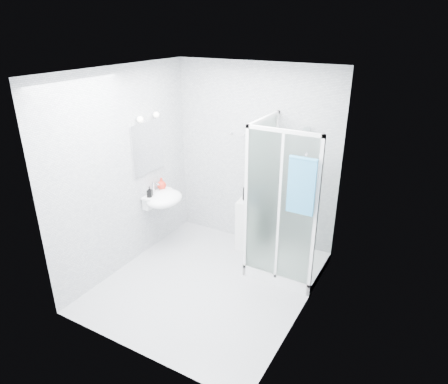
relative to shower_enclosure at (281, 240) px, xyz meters
The scene contains 12 objects.
room 1.33m from the shower_enclosure, 131.13° to the right, with size 2.40×2.60×2.60m.
shower_enclosure is the anchor object (origin of this frame).
wall_basin 1.72m from the shower_enclosure, 169.19° to the right, with size 0.46×0.56×0.35m.
mirror 2.16m from the shower_enclosure, behind, with size 0.02×0.60×0.70m, color white.
vanity_lights 2.35m from the shower_enclosure, behind, with size 0.10×0.40×0.08m.
wall_hooks 1.57m from the shower_enclosure, 151.98° to the left, with size 0.23×0.06×0.03m.
storage_cabinet 0.68m from the shower_enclosure, 154.44° to the left, with size 0.34×0.35×0.75m.
hand_towel 1.12m from the shower_enclosure, 50.00° to the right, with size 0.31×0.05×0.66m.
shampoo_bottle_a 0.84m from the shower_enclosure, 156.77° to the left, with size 0.10×0.10×0.26m, color black.
shampoo_bottle_b 0.74m from the shower_enclosure, 153.71° to the left, with size 0.11×0.11×0.24m, color #0E1254.
soap_dispenser_orange 1.85m from the shower_enclosure, behind, with size 0.13×0.13×0.17m, color red.
soap_dispenser_black 1.87m from the shower_enclosure, 164.72° to the right, with size 0.07×0.07×0.15m, color black.
Camera 1 is at (2.24, -3.52, 3.05)m, focal length 32.00 mm.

